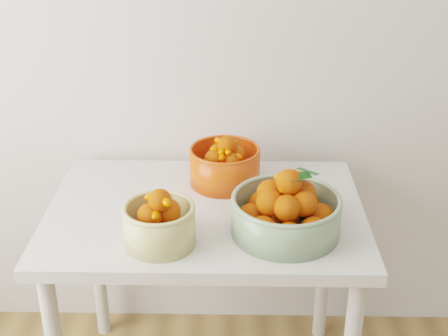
{
  "coord_description": "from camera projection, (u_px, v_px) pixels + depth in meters",
  "views": [
    {
      "loc": [
        -0.34,
        -0.12,
        1.73
      ],
      "look_at": [
        -0.37,
        1.54,
        0.92
      ],
      "focal_mm": 50.0,
      "sensor_mm": 36.0,
      "label": 1
    }
  ],
  "objects": [
    {
      "name": "table",
      "position": [
        206.0,
        234.0,
        2.02
      ],
      "size": [
        1.0,
        0.7,
        0.75
      ],
      "color": "silver",
      "rests_on": "ground"
    },
    {
      "name": "bowl_cream",
      "position": [
        160.0,
        223.0,
        1.76
      ],
      "size": [
        0.25,
        0.25,
        0.18
      ],
      "rotation": [
        0.0,
        0.0,
        0.25
      ],
      "color": "tan",
      "rests_on": "table"
    },
    {
      "name": "bowl_green",
      "position": [
        286.0,
        211.0,
        1.81
      ],
      "size": [
        0.4,
        0.4,
        0.21
      ],
      "rotation": [
        0.0,
        0.0,
        -0.29
      ],
      "color": "gray",
      "rests_on": "table"
    },
    {
      "name": "bowl_orange",
      "position": [
        225.0,
        165.0,
        2.1
      ],
      "size": [
        0.31,
        0.31,
        0.17
      ],
      "rotation": [
        0.0,
        0.0,
        0.34
      ],
      "color": "red",
      "rests_on": "table"
    }
  ]
}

